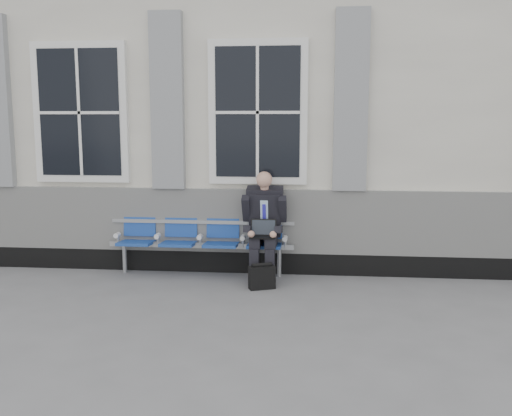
# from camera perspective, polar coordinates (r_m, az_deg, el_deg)

# --- Properties ---
(ground) EXTENTS (70.00, 70.00, 0.00)m
(ground) POSITION_cam_1_polar(r_m,az_deg,el_deg) (6.80, -3.99, -9.63)
(ground) COLOR slate
(ground) RESTS_ON ground
(station_building) EXTENTS (14.40, 4.40, 4.49)m
(station_building) POSITION_cam_1_polar(r_m,az_deg,el_deg) (9.90, -0.83, 9.21)
(station_building) COLOR silver
(station_building) RESTS_ON ground
(bench) EXTENTS (2.60, 0.47, 0.91)m
(bench) POSITION_cam_1_polar(r_m,az_deg,el_deg) (8.00, -5.54, -2.77)
(bench) COLOR #9EA0A3
(bench) RESTS_ON ground
(businessman) EXTENTS (0.60, 0.80, 1.47)m
(businessman) POSITION_cam_1_polar(r_m,az_deg,el_deg) (7.70, 0.82, -1.38)
(businessman) COLOR black
(businessman) RESTS_ON ground
(briefcase) EXTENTS (0.36, 0.25, 0.34)m
(briefcase) POSITION_cam_1_polar(r_m,az_deg,el_deg) (7.36, 0.60, -6.90)
(briefcase) COLOR black
(briefcase) RESTS_ON ground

